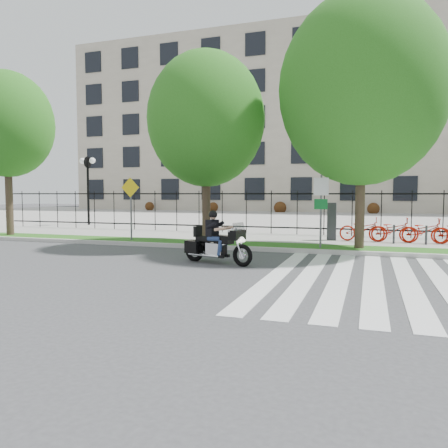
% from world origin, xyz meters
% --- Properties ---
extents(ground, '(120.00, 120.00, 0.00)m').
position_xyz_m(ground, '(0.00, 0.00, 0.00)').
color(ground, '#3B3A3D').
rests_on(ground, ground).
extents(curb, '(60.00, 0.20, 0.15)m').
position_xyz_m(curb, '(0.00, 4.10, 0.07)').
color(curb, '#B1AEA6').
rests_on(curb, ground).
extents(grass_verge, '(60.00, 1.50, 0.15)m').
position_xyz_m(grass_verge, '(0.00, 4.95, 0.07)').
color(grass_verge, '#205816').
rests_on(grass_verge, ground).
extents(sidewalk, '(60.00, 3.50, 0.15)m').
position_xyz_m(sidewalk, '(0.00, 7.45, 0.07)').
color(sidewalk, '#9A9890').
rests_on(sidewalk, ground).
extents(plaza, '(80.00, 34.00, 0.10)m').
position_xyz_m(plaza, '(0.00, 25.00, 0.05)').
color(plaza, '#9A9890').
rests_on(plaza, ground).
extents(crosswalk_stripes, '(5.70, 8.00, 0.01)m').
position_xyz_m(crosswalk_stripes, '(4.83, 0.00, 0.01)').
color(crosswalk_stripes, silver).
rests_on(crosswalk_stripes, ground).
extents(iron_fence, '(30.00, 0.06, 2.00)m').
position_xyz_m(iron_fence, '(0.00, 9.20, 1.15)').
color(iron_fence, black).
rests_on(iron_fence, sidewalk).
extents(office_building, '(60.00, 21.90, 20.15)m').
position_xyz_m(office_building, '(0.00, 44.92, 9.97)').
color(office_building, '#A69985').
rests_on(office_building, ground).
extents(lamp_post_left, '(1.06, 0.70, 4.25)m').
position_xyz_m(lamp_post_left, '(-12.00, 12.00, 3.21)').
color(lamp_post_left, black).
rests_on(lamp_post_left, ground).
extents(street_tree_0, '(4.10, 4.10, 7.31)m').
position_xyz_m(street_tree_0, '(-11.11, 4.95, 5.09)').
color(street_tree_0, '#36291D').
rests_on(street_tree_0, grass_verge).
extents(street_tree_1, '(4.42, 4.42, 7.20)m').
position_xyz_m(street_tree_1, '(-1.60, 4.95, 4.80)').
color(street_tree_1, '#36291D').
rests_on(street_tree_1, grass_verge).
extents(street_tree_2, '(5.58, 5.58, 8.55)m').
position_xyz_m(street_tree_2, '(4.01, 4.95, 5.48)').
color(street_tree_2, '#36291D').
rests_on(street_tree_2, grass_verge).
extents(bike_share_station, '(7.77, 0.85, 1.50)m').
position_xyz_m(bike_share_station, '(6.77, 7.20, 0.63)').
color(bike_share_station, '#2D2D33').
rests_on(bike_share_station, sidewalk).
extents(sign_pole_regulatory, '(0.50, 0.09, 2.50)m').
position_xyz_m(sign_pole_regulatory, '(2.74, 4.58, 1.74)').
color(sign_pole_regulatory, '#59595B').
rests_on(sign_pole_regulatory, grass_verge).
extents(sign_pole_warning, '(0.78, 0.09, 2.49)m').
position_xyz_m(sign_pole_warning, '(-4.66, 4.58, 1.74)').
color(sign_pole_warning, '#59595B').
rests_on(sign_pole_warning, grass_verge).
extents(motorcycle_rider, '(2.31, 1.11, 1.84)m').
position_xyz_m(motorcycle_rider, '(0.19, 1.09, 0.61)').
color(motorcycle_rider, black).
rests_on(motorcycle_rider, ground).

